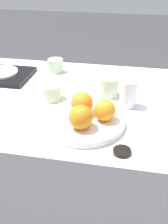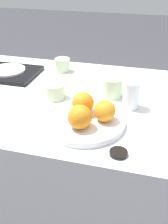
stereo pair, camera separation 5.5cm
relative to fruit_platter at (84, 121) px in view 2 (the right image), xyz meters
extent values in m
plane|color=#38383D|center=(-0.12, 0.20, -0.73)|extent=(12.00, 12.00, 0.00)
cube|color=white|center=(-0.12, 0.20, -0.37)|extent=(1.40, 0.81, 0.72)
cylinder|color=silver|center=(0.00, 0.00, 0.00)|extent=(0.29, 0.29, 0.02)
torus|color=silver|center=(0.00, 0.00, 0.00)|extent=(0.30, 0.30, 0.02)
sphere|color=orange|center=(0.00, -0.05, 0.05)|extent=(0.08, 0.08, 0.08)
sphere|color=orange|center=(-0.02, 0.05, 0.05)|extent=(0.08, 0.08, 0.08)
sphere|color=orange|center=(0.07, 0.02, 0.04)|extent=(0.08, 0.08, 0.08)
cylinder|color=silver|center=(0.15, 0.16, 0.04)|extent=(0.07, 0.07, 0.11)
cube|color=black|center=(-0.49, 0.34, 0.00)|extent=(0.30, 0.24, 0.02)
cylinder|color=silver|center=(-0.49, 0.34, 0.01)|extent=(0.18, 0.18, 0.01)
cylinder|color=#B7CC9E|center=(-0.17, 0.16, 0.02)|extent=(0.09, 0.09, 0.06)
cylinder|color=#B7CC9E|center=(-0.24, 0.46, 0.02)|extent=(0.08, 0.08, 0.07)
cylinder|color=#B7CC9E|center=(0.06, 0.24, 0.03)|extent=(0.08, 0.08, 0.08)
cylinder|color=black|center=(0.14, -0.14, -0.01)|extent=(0.06, 0.06, 0.01)
camera|label=1|loc=(0.15, -0.77, 0.51)|focal=42.00mm
camera|label=2|loc=(0.20, -0.76, 0.51)|focal=42.00mm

